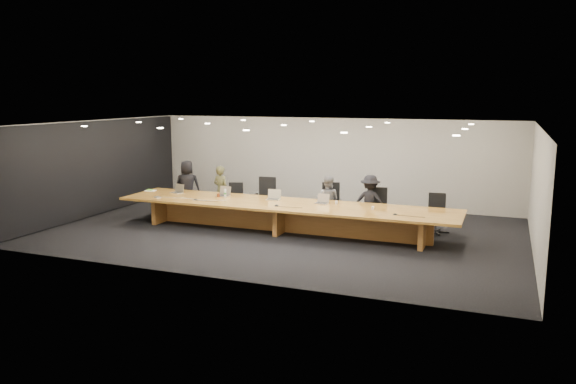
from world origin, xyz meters
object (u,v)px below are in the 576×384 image
(chair_right, at_px, (378,208))
(chair_far_right, at_px, (436,213))
(mic_left, at_px, (195,199))
(mic_right, at_px, (395,214))
(person_c, at_px, (327,201))
(av_box, at_px, (157,197))
(chair_mid_right, at_px, (331,204))
(chair_far_left, at_px, (183,195))
(water_bottle, at_px, (225,193))
(chair_left, at_px, (235,200))
(paper_cup_far, at_px, (373,208))
(amber_mug, at_px, (218,195))
(conference_table, at_px, (284,212))
(laptop_b, at_px, (223,191))
(person_d, at_px, (370,202))
(laptop_a, at_px, (176,188))
(person_a, at_px, (187,186))
(chair_mid_left, at_px, (265,198))
(laptop_c, at_px, (273,195))
(mic_center, at_px, (277,205))
(laptop_d, at_px, (322,199))
(paper_cup_near, at_px, (336,203))
(person_b, at_px, (221,190))

(chair_right, height_order, chair_far_right, chair_right)
(chair_right, xyz_separation_m, chair_far_right, (1.52, 0.03, -0.03))
(mic_left, distance_m, mic_right, 5.35)
(person_c, relative_size, av_box, 7.48)
(av_box, bearing_deg, chair_mid_right, 43.45)
(chair_far_left, relative_size, mic_left, 9.11)
(water_bottle, relative_size, av_box, 1.18)
(chair_left, distance_m, paper_cup_far, 4.51)
(amber_mug, bearing_deg, av_box, -154.87)
(conference_table, bearing_deg, laptop_b, 170.09)
(person_d, distance_m, laptop_a, 5.51)
(chair_far_left, distance_m, mic_left, 2.12)
(person_d, height_order, paper_cup_far, person_d)
(person_c, bearing_deg, person_a, -4.04)
(chair_mid_right, bearing_deg, av_box, -176.29)
(chair_left, bearing_deg, paper_cup_far, -32.84)
(chair_mid_left, distance_m, water_bottle, 1.32)
(laptop_c, bearing_deg, chair_left, 144.66)
(mic_left, distance_m, mic_center, 2.34)
(conference_table, xyz_separation_m, amber_mug, (-2.02, 0.20, 0.28))
(laptop_a, height_order, laptop_b, laptop_b)
(person_c, relative_size, laptop_d, 4.12)
(water_bottle, relative_size, mic_center, 1.65)
(person_a, xyz_separation_m, laptop_a, (0.21, -0.94, 0.09))
(person_c, bearing_deg, amber_mug, 15.73)
(laptop_c, height_order, mic_center, laptop_c)
(person_d, xyz_separation_m, mic_center, (-2.05, -1.56, 0.05))
(chair_mid_right, distance_m, chair_far_right, 2.82)
(conference_table, distance_m, mic_right, 2.99)
(laptop_d, bearing_deg, laptop_c, -176.47)
(conference_table, distance_m, water_bottle, 1.87)
(chair_far_left, relative_size, laptop_a, 3.19)
(chair_far_right, distance_m, person_d, 1.73)
(amber_mug, xyz_separation_m, mic_left, (-0.37, -0.61, -0.03))
(laptop_b, xyz_separation_m, paper_cup_near, (3.27, 0.05, -0.10))
(laptop_d, height_order, av_box, laptop_d)
(conference_table, height_order, laptop_a, laptop_a)
(laptop_c, bearing_deg, paper_cup_far, -12.86)
(person_d, distance_m, mic_left, 4.67)
(paper_cup_near, xyz_separation_m, mic_right, (1.66, -0.74, -0.03))
(person_b, bearing_deg, amber_mug, 126.98)
(person_c, xyz_separation_m, mic_right, (2.13, -1.49, 0.09))
(water_bottle, height_order, mic_center, water_bottle)
(chair_far_left, xyz_separation_m, laptop_a, (0.32, -0.87, 0.35))
(chair_mid_left, xyz_separation_m, laptop_c, (0.65, -0.94, 0.29))
(chair_far_left, height_order, mic_right, chair_far_left)
(paper_cup_near, bearing_deg, laptop_d, -166.62)
(chair_left, relative_size, mic_center, 7.72)
(person_d, height_order, water_bottle, person_d)
(mic_left, bearing_deg, person_a, 127.14)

